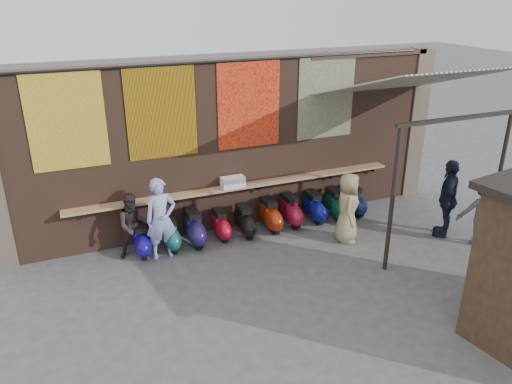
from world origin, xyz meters
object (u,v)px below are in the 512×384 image
scooter_stool_4 (245,221)px  diner_right (134,225)px  scooter_stool_3 (221,225)px  diner_left (161,219)px  scooter_stool_0 (141,240)px  scooter_stool_7 (314,207)px  shopper_navy (448,198)px  scooter_stool_8 (335,204)px  shopper_tan (348,208)px  shelf_box (233,182)px  scooter_stool_6 (291,211)px  shopper_grey (483,212)px  scooter_stool_5 (270,215)px  scooter_stool_9 (353,201)px  scooter_stool_2 (194,228)px  scooter_stool_1 (170,234)px

scooter_stool_4 → diner_right: size_ratio=0.51×
scooter_stool_3 → diner_left: diner_left is taller
scooter_stool_4 → scooter_stool_0: bearing=179.8°
scooter_stool_4 → diner_right: (-2.55, 0.02, 0.37)m
scooter_stool_7 → shopper_navy: size_ratio=0.42×
scooter_stool_8 → shopper_tan: size_ratio=0.48×
shelf_box → scooter_stool_6: size_ratio=0.68×
shopper_grey → shopper_tan: size_ratio=0.99×
scooter_stool_4 → scooter_stool_5: (0.67, 0.04, 0.03)m
scooter_stool_0 → shopper_tan: shopper_tan is taller
shopper_tan → scooter_stool_3: bearing=93.8°
scooter_stool_9 → shopper_grey: bearing=-55.1°
scooter_stool_4 → scooter_stool_3: bearing=172.5°
scooter_stool_6 → shopper_grey: bearing=-36.1°
scooter_stool_2 → shopper_navy: shopper_navy is taller
shopper_navy → shopper_tan: (-2.28, 0.65, -0.11)m
scooter_stool_9 → shopper_navy: bearing=-53.5°
scooter_stool_1 → scooter_stool_8: size_ratio=0.94×
shelf_box → scooter_stool_0: 2.47m
scooter_stool_4 → diner_left: diner_left is taller
scooter_stool_4 → scooter_stool_9: (3.01, 0.03, 0.02)m
scooter_stool_2 → scooter_stool_5: 1.90m
scooter_stool_1 → scooter_stool_6: bearing=0.7°
scooter_stool_0 → scooter_stool_1: bearing=3.1°
scooter_stool_8 → diner_right: size_ratio=0.55×
scooter_stool_1 → scooter_stool_8: (4.22, -0.05, 0.02)m
diner_right → scooter_stool_4: bearing=-1.6°
shelf_box → shopper_navy: bearing=-25.3°
scooter_stool_5 → shopper_tan: (1.40, -1.18, 0.44)m
shopper_grey → diner_left: bearing=18.2°
scooter_stool_6 → diner_right: size_ratio=0.55×
scooter_stool_4 → scooter_stool_6: (1.24, 0.08, 0.02)m
scooter_stool_6 → shopper_navy: 3.67m
scooter_stool_9 → diner_left: size_ratio=0.44×
diner_left → scooter_stool_4: bearing=4.7°
scooter_stool_8 → diner_left: bearing=-176.9°
scooter_stool_9 → scooter_stool_6: bearing=178.1°
scooter_stool_1 → scooter_stool_5: size_ratio=0.93×
shelf_box → scooter_stool_5: 1.23m
scooter_stool_0 → shelf_box: bearing=8.3°
shopper_navy → shopper_tan: 2.38m
shopper_navy → scooter_stool_1: bearing=-61.5°
shelf_box → scooter_stool_8: size_ratio=0.68×
shopper_grey → diner_right: bearing=17.5°
shelf_box → shopper_tan: (2.22, -1.48, -0.43)m
scooter_stool_3 → shopper_navy: 5.29m
scooter_stool_2 → scooter_stool_3: bearing=3.5°
scooter_stool_6 → shopper_navy: (3.10, -1.87, 0.56)m
shelf_box → scooter_stool_0: (-2.28, -0.33, -0.90)m
scooter_stool_4 → diner_right: diner_right is taller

